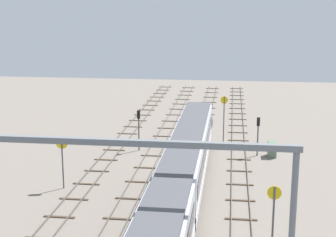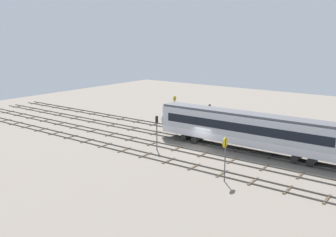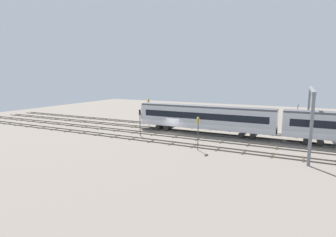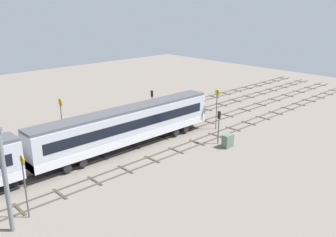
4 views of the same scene
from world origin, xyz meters
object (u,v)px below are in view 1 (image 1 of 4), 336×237
(speed_sign_mid_trackside, at_px, (62,154))
(relay_cabinet, at_px, (272,149))
(speed_sign_far_trackside, at_px, (273,219))
(signal_light_trackside_departure, at_px, (139,124))
(train, at_px, (174,206))
(signal_light_trackside_approach, at_px, (258,131))
(speed_sign_near_foreground, at_px, (224,114))
(overhead_gantry, at_px, (127,174))

(speed_sign_mid_trackside, distance_m, relay_cabinet, 22.01)
(speed_sign_far_trackside, bearing_deg, signal_light_trackside_departure, 27.37)
(train, xyz_separation_m, signal_light_trackside_approach, (20.72, -6.38, 0.05))
(train, height_order, signal_light_trackside_departure, train)
(speed_sign_near_foreground, bearing_deg, speed_sign_mid_trackside, 139.59)
(speed_sign_near_foreground, xyz_separation_m, signal_light_trackside_approach, (-3.99, -3.61, -0.77))
(speed_sign_far_trackside, bearing_deg, relay_cabinet, -4.28)
(signal_light_trackside_approach, distance_m, relay_cabinet, 2.45)
(train, relative_size, relay_cabinet, 32.25)
(train, bearing_deg, signal_light_trackside_departure, 16.56)
(speed_sign_mid_trackside, bearing_deg, speed_sign_near_foreground, -40.41)
(train, relative_size, overhead_gantry, 2.67)
(signal_light_trackside_approach, relative_size, relay_cabinet, 2.63)
(train, distance_m, overhead_gantry, 6.21)
(relay_cabinet, bearing_deg, overhead_gantry, 158.27)
(speed_sign_mid_trackside, distance_m, signal_light_trackside_departure, 12.86)
(speed_sign_far_trackside, relative_size, signal_light_trackside_departure, 1.22)
(train, height_order, signal_light_trackside_approach, train)
(signal_light_trackside_approach, bearing_deg, overhead_gantry, 161.36)
(speed_sign_near_foreground, xyz_separation_m, signal_light_trackside_departure, (-3.64, 9.03, -0.57))
(speed_sign_near_foreground, height_order, signal_light_trackside_approach, speed_sign_near_foreground)
(overhead_gantry, bearing_deg, speed_sign_mid_trackside, 32.16)
(speed_sign_near_foreground, bearing_deg, relay_cabinet, -128.51)
(relay_cabinet, bearing_deg, speed_sign_far_trackside, 175.72)
(train, xyz_separation_m, overhead_gantry, (-4.53, 2.14, 3.67))
(signal_light_trackside_departure, bearing_deg, speed_sign_mid_trackside, 160.16)
(overhead_gantry, bearing_deg, speed_sign_far_trackside, -78.68)
(speed_sign_mid_trackside, height_order, signal_light_trackside_departure, speed_sign_mid_trackside)
(speed_sign_mid_trackside, distance_m, speed_sign_far_trackside, 20.53)
(speed_sign_near_foreground, xyz_separation_m, speed_sign_mid_trackside, (-15.74, 13.40, -0.38))
(speed_sign_far_trackside, bearing_deg, signal_light_trackside_approach, -0.61)
(speed_sign_far_trackside, xyz_separation_m, relay_cabinet, (23.51, -1.76, -2.61))
(speed_sign_near_foreground, bearing_deg, signal_light_trackside_departure, 111.94)
(speed_sign_near_foreground, relative_size, speed_sign_far_trackside, 1.02)
(relay_cabinet, bearing_deg, signal_light_trackside_approach, 86.53)
(signal_light_trackside_approach, bearing_deg, speed_sign_mid_trackside, 124.64)
(train, bearing_deg, signal_light_trackside_approach, -17.11)
(speed_sign_far_trackside, distance_m, signal_light_trackside_approach, 23.61)
(speed_sign_near_foreground, relative_size, relay_cabinet, 3.53)
(speed_sign_far_trackside, bearing_deg, speed_sign_near_foreground, 6.95)
(signal_light_trackside_approach, xyz_separation_m, relay_cabinet, (-0.09, -1.51, -1.93))
(speed_sign_near_foreground, xyz_separation_m, speed_sign_far_trackside, (-27.58, -3.36, -0.08))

